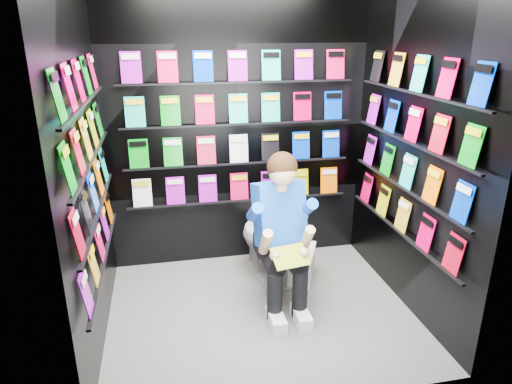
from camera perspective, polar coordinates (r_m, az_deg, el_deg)
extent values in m
plane|color=#5A5A58|center=(3.82, 0.59, -14.75)|extent=(2.40, 2.40, 0.00)
cube|color=black|center=(4.22, -2.27, 7.91)|extent=(2.40, 0.04, 2.60)
cube|color=black|center=(2.35, 5.90, -1.99)|extent=(2.40, 0.04, 2.60)
cube|color=black|center=(3.24, -20.59, 2.96)|extent=(0.04, 2.00, 2.60)
cube|color=black|center=(3.71, 19.18, 5.15)|extent=(0.04, 2.00, 2.60)
imported|color=white|center=(4.13, 1.44, -6.04)|extent=(0.54, 0.81, 0.73)
cube|color=white|center=(4.20, 5.66, -9.18)|extent=(0.34, 0.42, 0.28)
cube|color=white|center=(4.13, 5.73, -7.32)|extent=(0.36, 0.45, 0.03)
cube|color=green|center=(3.41, 4.29, -8.04)|extent=(0.30, 0.20, 0.12)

